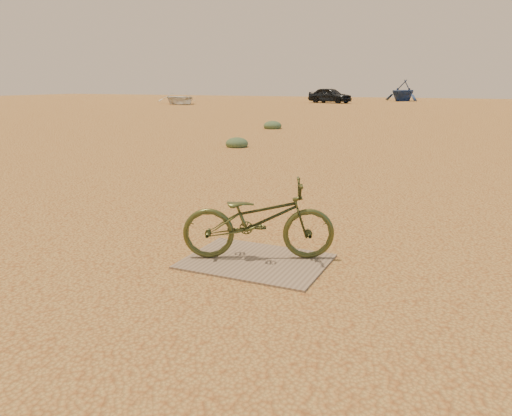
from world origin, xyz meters
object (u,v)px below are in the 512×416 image
at_px(plywood_board, 256,261).
at_px(car, 330,95).
at_px(boat_near_left, 180,98).
at_px(boat_far_left, 403,90).
at_px(bicycle, 258,220).

distance_m(plywood_board, car, 42.13).
xyz_separation_m(boat_near_left, boat_far_left, (16.42, 15.49, 0.56)).
relative_size(bicycle, boat_near_left, 0.34).
bearing_deg(boat_near_left, boat_far_left, 0.80).
height_order(boat_near_left, boat_far_left, boat_far_left).
distance_m(plywood_board, boat_near_left, 39.60).
bearing_deg(boat_near_left, plywood_board, -98.52).
relative_size(plywood_board, car, 0.36).
xyz_separation_m(plywood_board, car, (-11.06, 40.65, 0.67)).
bearing_deg(car, plywood_board, -148.62).
bearing_deg(plywood_board, boat_far_left, 96.76).
distance_m(bicycle, boat_far_left, 48.57).
height_order(plywood_board, boat_far_left, boat_far_left).
distance_m(bicycle, car, 42.04).
bearing_deg(plywood_board, bicycle, 98.16).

